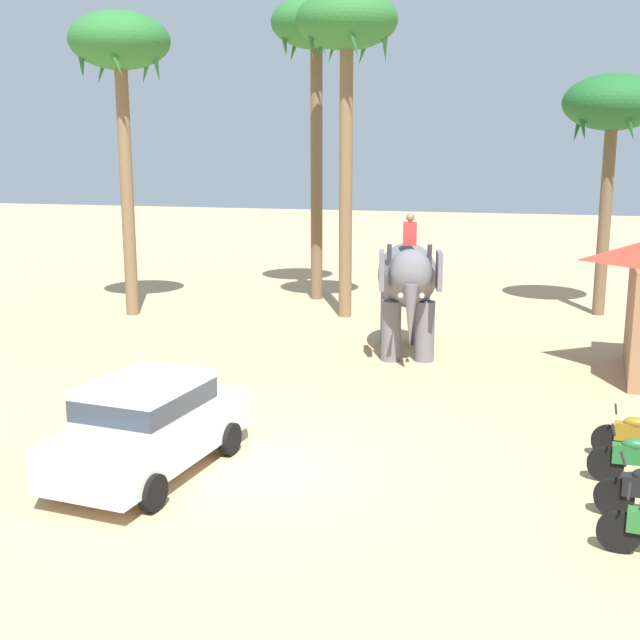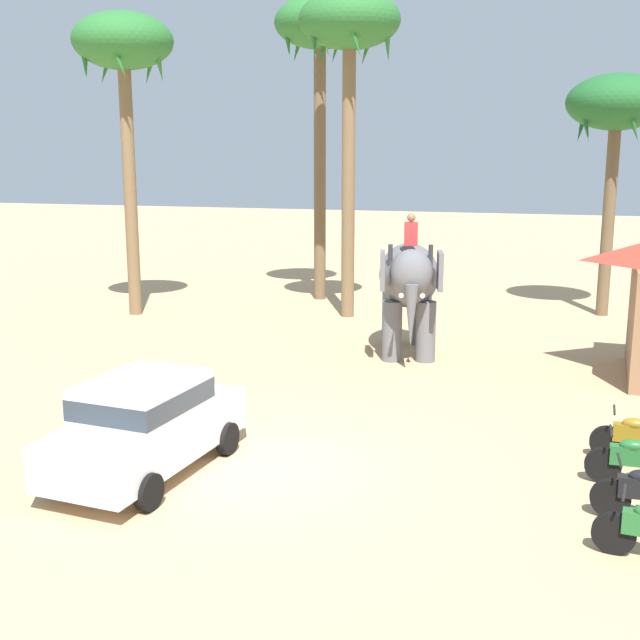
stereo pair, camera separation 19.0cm
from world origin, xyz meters
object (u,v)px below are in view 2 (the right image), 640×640
(car_sedan_foreground, at_px, (146,422))
(palm_tree_near_hut, at_px, (123,53))
(elephant_with_mahout, at_px, (409,282))
(palm_tree_behind_elephant, at_px, (617,109))
(palm_tree_left_of_road, at_px, (349,34))
(palm_tree_far_back, at_px, (320,36))

(car_sedan_foreground, relative_size, palm_tree_near_hut, 0.44)
(elephant_with_mahout, distance_m, palm_tree_near_hut, 12.16)
(elephant_with_mahout, bearing_deg, palm_tree_behind_elephant, 52.96)
(palm_tree_behind_elephant, xyz_separation_m, palm_tree_left_of_road, (-8.21, -2.57, 2.27))
(palm_tree_left_of_road, height_order, palm_tree_far_back, palm_tree_far_back)
(car_sedan_foreground, bearing_deg, palm_tree_behind_elephant, 63.56)
(car_sedan_foreground, xyz_separation_m, palm_tree_left_of_road, (0.03, 13.99, 8.09))
(car_sedan_foreground, distance_m, elephant_with_mahout, 9.92)
(palm_tree_left_of_road, distance_m, palm_tree_far_back, 3.41)
(palm_tree_near_hut, xyz_separation_m, palm_tree_left_of_road, (7.01, 1.62, 0.52))
(car_sedan_foreground, xyz_separation_m, palm_tree_far_back, (-1.77, 16.87, 8.44))
(elephant_with_mahout, height_order, palm_tree_near_hut, palm_tree_near_hut)
(palm_tree_near_hut, bearing_deg, car_sedan_foreground, -60.55)
(palm_tree_far_back, bearing_deg, elephant_with_mahout, -58.10)
(palm_tree_near_hut, height_order, palm_tree_left_of_road, palm_tree_left_of_road)
(palm_tree_near_hut, relative_size, palm_tree_far_back, 0.91)
(car_sedan_foreground, distance_m, palm_tree_near_hut, 16.10)
(car_sedan_foreground, bearing_deg, elephant_with_mahout, 73.14)
(palm_tree_near_hut, height_order, palm_tree_far_back, palm_tree_far_back)
(car_sedan_foreground, xyz_separation_m, palm_tree_near_hut, (-6.98, 12.37, 7.57))
(palm_tree_far_back, bearing_deg, car_sedan_foreground, -84.02)
(palm_tree_near_hut, bearing_deg, palm_tree_left_of_road, 13.00)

